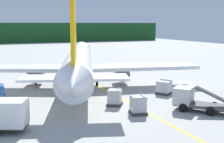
% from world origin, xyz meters
% --- Properties ---
extents(airliner_foreground, '(33.96, 40.56, 11.90)m').
position_xyz_m(airliner_foreground, '(30.47, 20.83, 3.39)').
color(airliner_foreground, white).
rests_on(airliner_foreground, ground).
extents(service_truck_catering, '(5.52, 6.10, 2.63)m').
position_xyz_m(service_truck_catering, '(37.54, 2.97, 1.18)').
color(service_truck_catering, silver).
rests_on(service_truck_catering, ground).
extents(cargo_container_near, '(2.24, 2.24, 1.94)m').
position_xyz_m(cargo_container_near, '(30.71, 7.98, 0.92)').
color(cargo_container_near, '#333338').
rests_on(cargo_container_near, ground).
extents(cargo_container_mid, '(2.45, 2.45, 1.87)m').
position_xyz_m(cargo_container_mid, '(38.86, 10.60, 0.88)').
color(cargo_container_mid, '#333338').
rests_on(cargo_container_mid, ground).
extents(cargo_container_far, '(1.89, 1.89, 1.99)m').
position_xyz_m(cargo_container_far, '(31.60, 4.06, 0.94)').
color(cargo_container_far, '#333338').
rests_on(cargo_container_far, ground).
extents(crew_marshaller, '(0.56, 0.43, 1.62)m').
position_xyz_m(crew_marshaller, '(20.31, 9.09, 0.95)').
color(crew_marshaller, '#191E33').
rests_on(crew_marshaller, ground).
extents(crew_loader_left, '(0.34, 0.61, 1.61)m').
position_xyz_m(crew_loader_left, '(24.32, 22.67, 0.94)').
color(crew_loader_left, '#191E33').
rests_on(crew_loader_left, ground).
extents(apron_guide_line, '(0.30, 60.00, 0.01)m').
position_xyz_m(apron_guide_line, '(32.74, 16.37, 0.01)').
color(apron_guide_line, yellow).
rests_on(apron_guide_line, ground).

